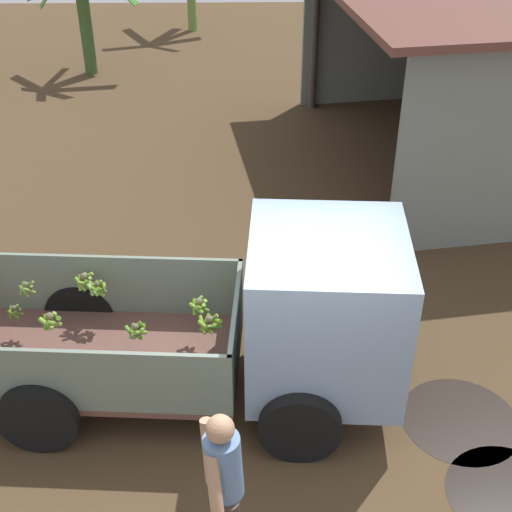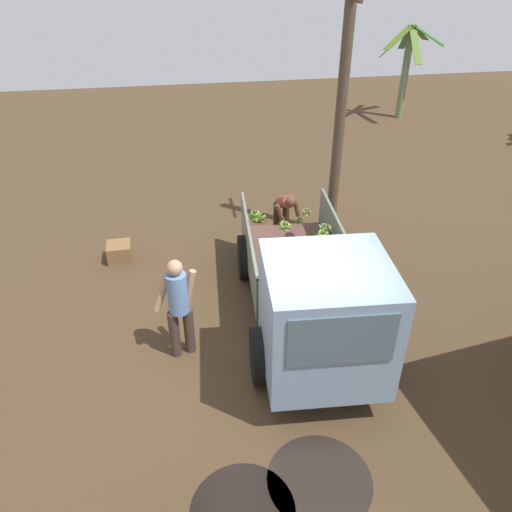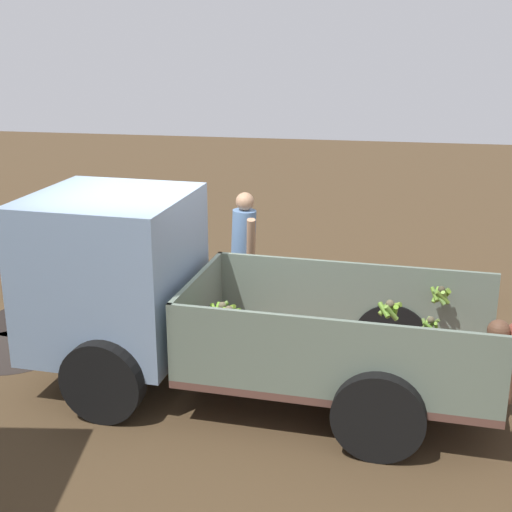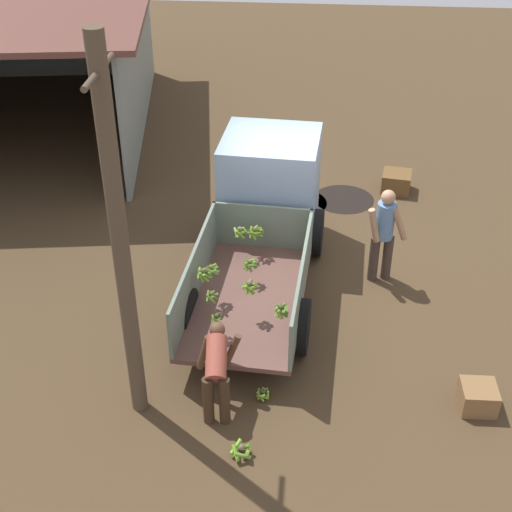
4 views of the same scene
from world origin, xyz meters
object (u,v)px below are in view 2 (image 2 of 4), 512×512
Objects in this scene: banana_bunch_on_ground_1 at (260,217)px; person_worker_loading at (285,208)px; person_foreground_visitor at (179,304)px; utility_pole at (340,117)px; wooden_crate_0 at (120,252)px; banana_bunch_on_ground_0 at (259,240)px; cargo_truck at (317,307)px.

person_worker_loading is at bearing 26.53° from banana_bunch_on_ground_1.
person_foreground_visitor reaches higher than person_worker_loading.
utility_pole reaches higher than wooden_crate_0.
person_worker_loading is 1.10m from banana_bunch_on_ground_1.
banana_bunch_on_ground_1 reaches higher than banana_bunch_on_ground_0.
person_worker_loading is 0.90m from banana_bunch_on_ground_0.
person_foreground_visitor is 4.65m from banana_bunch_on_ground_1.
wooden_crate_0 is (-2.97, -1.17, -0.79)m from person_foreground_visitor.
cargo_truck is at bearing -20.19° from utility_pole.
cargo_truck reaches higher than person_worker_loading.
person_foreground_visitor is at bearing -40.52° from person_worker_loading.
wooden_crate_0 is at bearing 7.23° from person_foreground_visitor.
banana_bunch_on_ground_1 is at bearing 110.13° from wooden_crate_0.
person_worker_loading reaches higher than wooden_crate_0.
person_foreground_visitor is at bearing -29.98° from banana_bunch_on_ground_0.
person_worker_loading is (-3.30, 2.38, -0.25)m from person_foreground_visitor.
cargo_truck is at bearing -10.08° from person_worker_loading.
person_worker_loading reaches higher than banana_bunch_on_ground_0.
banana_bunch_on_ground_1 is (-4.70, -0.04, -0.99)m from cargo_truck.
person_foreground_visitor is 4.08m from person_worker_loading.
wooden_crate_0 is (0.39, -4.64, -2.46)m from utility_pole.
person_foreground_visitor reaches higher than banana_bunch_on_ground_0.
cargo_truck is 16.55× the size of banana_bunch_on_ground_1.
person_foreground_visitor reaches higher than wooden_crate_0.
utility_pole is 17.32× the size of banana_bunch_on_ground_1.
cargo_truck reaches higher than wooden_crate_0.
cargo_truck is 10.29× the size of wooden_crate_0.
utility_pole reaches higher than banana_bunch_on_ground_1.
banana_bunch_on_ground_0 is at bearing -10.60° from banana_bunch_on_ground_1.
utility_pole is 2.98× the size of person_foreground_visitor.
person_foreground_visitor is 5.81× the size of banana_bunch_on_ground_1.
banana_bunch_on_ground_0 is 0.44× the size of wooden_crate_0.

